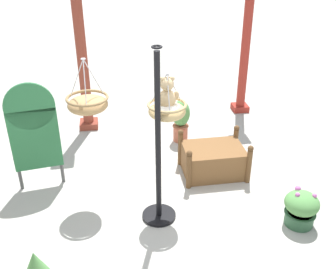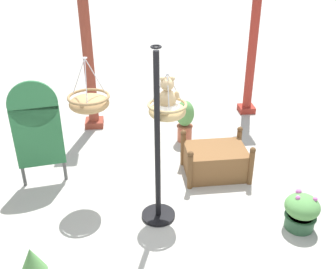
{
  "view_description": "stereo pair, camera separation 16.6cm",
  "coord_description": "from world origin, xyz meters",
  "px_view_note": "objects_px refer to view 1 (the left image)",
  "views": [
    {
      "loc": [
        -0.64,
        -4.21,
        3.4
      ],
      "look_at": [
        0.0,
        0.04,
        1.12
      ],
      "focal_mm": 42.25,
      "sensor_mm": 36.0,
      "label": 1
    },
    {
      "loc": [
        -0.47,
        -4.23,
        3.4
      ],
      "look_at": [
        0.0,
        0.04,
        1.12
      ],
      "focal_mm": 42.25,
      "sensor_mm": 36.0,
      "label": 2
    }
  ],
  "objects_px": {
    "hanging_basket_left_high": "(88,104)",
    "wooden_planter_box": "(213,159)",
    "potted_plant_bushy_green": "(301,208)",
    "greenhouse_pillar_left": "(246,44)",
    "greenhouse_pillar_right": "(82,55)",
    "display_pole_central": "(158,173)",
    "teddy_bear": "(167,95)",
    "hanging_basket_with_teddy": "(167,110)",
    "display_sign_board": "(33,128)",
    "potted_plant_conical_shrub": "(181,119)"
  },
  "relations": [
    {
      "from": "greenhouse_pillar_right",
      "to": "potted_plant_bushy_green",
      "type": "xyz_separation_m",
      "value": [
        2.73,
        -3.2,
        -1.15
      ]
    },
    {
      "from": "display_pole_central",
      "to": "teddy_bear",
      "type": "height_order",
      "value": "display_pole_central"
    },
    {
      "from": "greenhouse_pillar_right",
      "to": "wooden_planter_box",
      "type": "height_order",
      "value": "greenhouse_pillar_right"
    },
    {
      "from": "potted_plant_bushy_green",
      "to": "hanging_basket_left_high",
      "type": "bearing_deg",
      "value": 158.61
    },
    {
      "from": "display_pole_central",
      "to": "hanging_basket_with_teddy",
      "type": "distance_m",
      "value": 0.78
    },
    {
      "from": "hanging_basket_left_high",
      "to": "greenhouse_pillar_left",
      "type": "height_order",
      "value": "greenhouse_pillar_left"
    },
    {
      "from": "hanging_basket_left_high",
      "to": "potted_plant_bushy_green",
      "type": "height_order",
      "value": "hanging_basket_left_high"
    },
    {
      "from": "teddy_bear",
      "to": "wooden_planter_box",
      "type": "bearing_deg",
      "value": 38.72
    },
    {
      "from": "display_pole_central",
      "to": "potted_plant_bushy_green",
      "type": "xyz_separation_m",
      "value": [
        1.75,
        -0.4,
        -0.44
      ]
    },
    {
      "from": "wooden_planter_box",
      "to": "potted_plant_bushy_green",
      "type": "xyz_separation_m",
      "value": [
        0.8,
        -1.32,
        0.0
      ]
    },
    {
      "from": "wooden_planter_box",
      "to": "display_pole_central",
      "type": "bearing_deg",
      "value": -136.17
    },
    {
      "from": "wooden_planter_box",
      "to": "teddy_bear",
      "type": "bearing_deg",
      "value": -141.28
    },
    {
      "from": "potted_plant_bushy_green",
      "to": "potted_plant_conical_shrub",
      "type": "relative_size",
      "value": 0.65
    },
    {
      "from": "hanging_basket_with_teddy",
      "to": "wooden_planter_box",
      "type": "xyz_separation_m",
      "value": [
        0.81,
        0.67,
        -1.17
      ]
    },
    {
      "from": "greenhouse_pillar_left",
      "to": "hanging_basket_left_high",
      "type": "bearing_deg",
      "value": -139.22
    },
    {
      "from": "display_pole_central",
      "to": "hanging_basket_left_high",
      "type": "xyz_separation_m",
      "value": [
        -0.81,
        0.6,
        0.72
      ]
    },
    {
      "from": "wooden_planter_box",
      "to": "hanging_basket_with_teddy",
      "type": "bearing_deg",
      "value": -140.36
    },
    {
      "from": "potted_plant_conical_shrub",
      "to": "display_sign_board",
      "type": "xyz_separation_m",
      "value": [
        -2.25,
        -1.05,
        0.53
      ]
    },
    {
      "from": "potted_plant_bushy_green",
      "to": "greenhouse_pillar_right",
      "type": "bearing_deg",
      "value": 130.49
    },
    {
      "from": "greenhouse_pillar_left",
      "to": "hanging_basket_with_teddy",
      "type": "bearing_deg",
      "value": -124.2
    },
    {
      "from": "teddy_bear",
      "to": "hanging_basket_left_high",
      "type": "height_order",
      "value": "hanging_basket_left_high"
    },
    {
      "from": "greenhouse_pillar_left",
      "to": "potted_plant_conical_shrub",
      "type": "xyz_separation_m",
      "value": [
        -1.45,
        -1.09,
        -0.98
      ]
    },
    {
      "from": "teddy_bear",
      "to": "potted_plant_bushy_green",
      "type": "bearing_deg",
      "value": -22.76
    },
    {
      "from": "display_pole_central",
      "to": "wooden_planter_box",
      "type": "xyz_separation_m",
      "value": [
        0.96,
        0.92,
        -0.45
      ]
    },
    {
      "from": "hanging_basket_with_teddy",
      "to": "display_pole_central",
      "type": "bearing_deg",
      "value": -120.96
    },
    {
      "from": "display_pole_central",
      "to": "greenhouse_pillar_right",
      "type": "xyz_separation_m",
      "value": [
        -0.98,
        2.8,
        0.71
      ]
    },
    {
      "from": "hanging_basket_left_high",
      "to": "potted_plant_conical_shrub",
      "type": "distance_m",
      "value": 2.27
    },
    {
      "from": "hanging_basket_left_high",
      "to": "wooden_planter_box",
      "type": "xyz_separation_m",
      "value": [
        1.77,
        0.31,
        -1.17
      ]
    },
    {
      "from": "greenhouse_pillar_left",
      "to": "potted_plant_conical_shrub",
      "type": "relative_size",
      "value": 3.78
    },
    {
      "from": "greenhouse_pillar_left",
      "to": "wooden_planter_box",
      "type": "xyz_separation_m",
      "value": [
        -1.14,
        -2.19,
        -1.15
      ]
    },
    {
      "from": "greenhouse_pillar_left",
      "to": "potted_plant_bushy_green",
      "type": "relative_size",
      "value": 5.85
    },
    {
      "from": "wooden_planter_box",
      "to": "greenhouse_pillar_right",
      "type": "bearing_deg",
      "value": 135.79
    },
    {
      "from": "wooden_planter_box",
      "to": "potted_plant_bushy_green",
      "type": "distance_m",
      "value": 1.54
    },
    {
      "from": "greenhouse_pillar_right",
      "to": "wooden_planter_box",
      "type": "relative_size",
      "value": 2.92
    },
    {
      "from": "teddy_bear",
      "to": "wooden_planter_box",
      "type": "height_order",
      "value": "teddy_bear"
    },
    {
      "from": "hanging_basket_left_high",
      "to": "wooden_planter_box",
      "type": "bearing_deg",
      "value": 10.07
    },
    {
      "from": "greenhouse_pillar_right",
      "to": "display_pole_central",
      "type": "bearing_deg",
      "value": -70.77
    },
    {
      "from": "hanging_basket_left_high",
      "to": "display_sign_board",
      "type": "height_order",
      "value": "hanging_basket_left_high"
    },
    {
      "from": "greenhouse_pillar_right",
      "to": "display_sign_board",
      "type": "xyz_separation_m",
      "value": [
        -0.62,
        -1.83,
        -0.46
      ]
    },
    {
      "from": "greenhouse_pillar_right",
      "to": "teddy_bear",
      "type": "bearing_deg",
      "value": -65.97
    },
    {
      "from": "hanging_basket_left_high",
      "to": "potted_plant_bushy_green",
      "type": "xyz_separation_m",
      "value": [
        2.57,
        -1.01,
        -1.17
      ]
    },
    {
      "from": "display_pole_central",
      "to": "hanging_basket_left_high",
      "type": "bearing_deg",
      "value": 143.36
    },
    {
      "from": "hanging_basket_left_high",
      "to": "greenhouse_pillar_left",
      "type": "xyz_separation_m",
      "value": [
        2.91,
        2.51,
        -0.02
      ]
    },
    {
      "from": "hanging_basket_with_teddy",
      "to": "potted_plant_bushy_green",
      "type": "relative_size",
      "value": 1.19
    },
    {
      "from": "display_pole_central",
      "to": "hanging_basket_with_teddy",
      "type": "relative_size",
      "value": 3.89
    },
    {
      "from": "teddy_bear",
      "to": "display_sign_board",
      "type": "xyz_separation_m",
      "value": [
        -1.75,
        0.7,
        -0.66
      ]
    },
    {
      "from": "greenhouse_pillar_left",
      "to": "potted_plant_conical_shrub",
      "type": "bearing_deg",
      "value": -142.97
    },
    {
      "from": "display_pole_central",
      "to": "wooden_planter_box",
      "type": "height_order",
      "value": "display_pole_central"
    },
    {
      "from": "greenhouse_pillar_right",
      "to": "hanging_basket_left_high",
      "type": "bearing_deg",
      "value": -85.73
    },
    {
      "from": "hanging_basket_left_high",
      "to": "potted_plant_bushy_green",
      "type": "bearing_deg",
      "value": -21.39
    }
  ]
}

